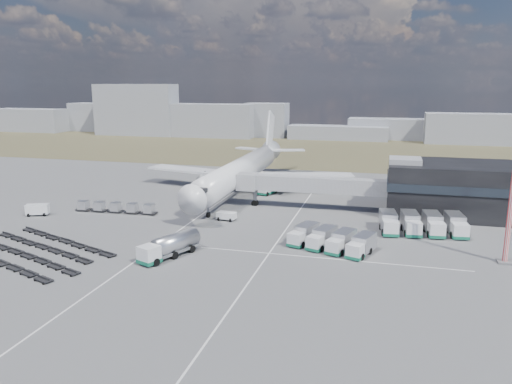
# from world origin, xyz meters

# --- Properties ---
(ground) EXTENTS (420.00, 420.00, 0.00)m
(ground) POSITION_xyz_m (0.00, 0.00, 0.00)
(ground) COLOR #565659
(ground) RESTS_ON ground
(grass_strip) EXTENTS (420.00, 90.00, 0.01)m
(grass_strip) POSITION_xyz_m (0.00, 110.00, 0.01)
(grass_strip) COLOR #4C4A2D
(grass_strip) RESTS_ON ground
(lane_markings) EXTENTS (47.12, 110.00, 0.01)m
(lane_markings) POSITION_xyz_m (9.77, 3.00, 0.01)
(lane_markings) COLOR silver
(lane_markings) RESTS_ON ground
(terminal) EXTENTS (30.40, 16.40, 11.00)m
(terminal) POSITION_xyz_m (47.77, 23.96, 5.25)
(terminal) COLOR black
(terminal) RESTS_ON ground
(jet_bridge) EXTENTS (30.30, 3.80, 7.05)m
(jet_bridge) POSITION_xyz_m (15.90, 20.42, 5.05)
(jet_bridge) COLOR #939399
(jet_bridge) RESTS_ON ground
(airliner) EXTENTS (51.59, 64.53, 17.62)m
(airliner) POSITION_xyz_m (0.00, 32.38, 5.29)
(airliner) COLOR white
(airliner) RESTS_ON ground
(skyline) EXTENTS (318.43, 25.83, 24.27)m
(skyline) POSITION_xyz_m (-11.56, 146.62, 7.56)
(skyline) COLOR gray
(skyline) RESTS_ON ground
(fuel_tanker) EXTENTS (6.46, 10.72, 3.40)m
(fuel_tanker) POSITION_xyz_m (2.11, -13.27, 1.70)
(fuel_tanker) COLOR white
(fuel_tanker) RESTS_ON ground
(pushback_tug) EXTENTS (3.69, 2.37, 1.54)m
(pushback_tug) POSITION_xyz_m (4.00, 8.00, 0.77)
(pushback_tug) COLOR white
(pushback_tug) RESTS_ON ground
(utility_van) EXTENTS (4.57, 3.37, 2.24)m
(utility_van) POSITION_xyz_m (-32.53, 1.87, 1.12)
(utility_van) COLOR white
(utility_van) RESTS_ON ground
(catering_truck) EXTENTS (3.91, 6.29, 2.69)m
(catering_truck) POSITION_xyz_m (6.30, 32.05, 1.38)
(catering_truck) COLOR white
(catering_truck) RESTS_ON ground
(service_trucks_near) EXTENTS (13.74, 10.41, 2.71)m
(service_trucks_near) POSITION_xyz_m (24.82, -3.45, 1.47)
(service_trucks_near) COLOR white
(service_trucks_near) RESTS_ON ground
(service_trucks_far) EXTENTS (14.64, 9.28, 3.06)m
(service_trucks_far) POSITION_xyz_m (38.96, 8.83, 1.67)
(service_trucks_far) COLOR white
(service_trucks_far) RESTS_ON ground
(uld_row) EXTENTS (17.04, 2.66, 1.86)m
(uld_row) POSITION_xyz_m (-18.93, 7.62, 1.11)
(uld_row) COLOR black
(uld_row) RESTS_ON ground
(baggage_dollies) EXTENTS (29.24, 21.19, 0.64)m
(baggage_dollies) POSITION_xyz_m (-19.57, -16.56, 0.32)
(baggage_dollies) COLOR black
(baggage_dollies) RESTS_ON ground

